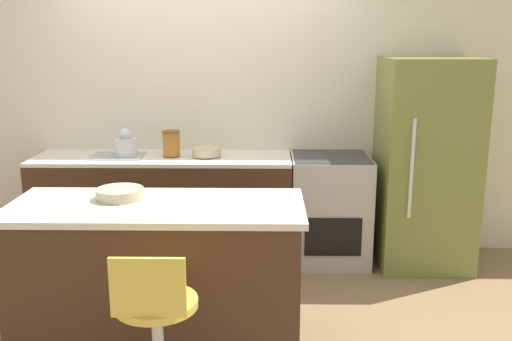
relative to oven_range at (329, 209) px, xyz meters
name	(u,v)px	position (x,y,z in m)	size (l,w,h in m)	color
ground_plane	(199,274)	(-1.09, -0.32, -0.46)	(14.00, 14.00, 0.00)	#8E704C
wall_back	(204,106)	(-1.09, 0.34, 0.84)	(8.00, 0.06, 2.60)	beige
back_counter	(164,209)	(-1.41, 0.00, 0.00)	(2.15, 0.61, 0.92)	#422819
kitchen_island	(159,274)	(-1.21, -1.37, 0.00)	(1.79, 0.74, 0.91)	#422819
oven_range	(329,209)	(0.00, 0.00, 0.00)	(0.66, 0.62, 0.92)	#B7B2A8
refrigerator	(425,164)	(0.77, -0.04, 0.41)	(0.75, 0.72, 1.73)	olive
stool_chair	(156,332)	(-1.10, -2.05, -0.02)	(0.42, 0.42, 0.90)	#B7B7BC
kettle	(126,145)	(-1.72, 0.00, 0.55)	(0.19, 0.19, 0.23)	silver
mixing_bowl	(206,152)	(-1.04, 0.00, 0.50)	(0.24, 0.24, 0.07)	#C1B28E
canister_jar	(171,143)	(-1.33, 0.00, 0.57)	(0.15, 0.15, 0.21)	#9E6623
fruit_bowl	(120,194)	(-1.45, -1.26, 0.49)	(0.29, 0.29, 0.07)	#C1B28E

